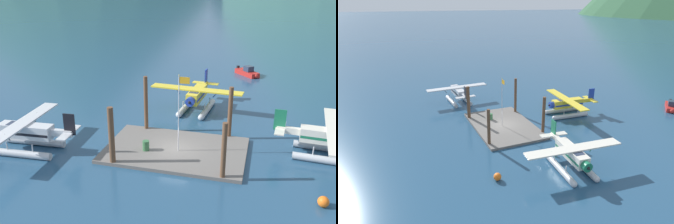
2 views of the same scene
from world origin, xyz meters
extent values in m
plane|color=navy|center=(0.00, 0.00, 0.00)|extent=(1200.00, 1200.00, 0.00)
cube|color=#66605B|center=(0.00, 0.00, 0.15)|extent=(12.27, 7.98, 0.30)
cylinder|color=brown|center=(-4.38, -3.69, 2.52)|extent=(0.48, 0.48, 5.04)
cylinder|color=brown|center=(4.62, -3.71, 2.37)|extent=(0.39, 0.39, 4.73)
cylinder|color=brown|center=(-3.91, 3.66, 2.81)|extent=(0.39, 0.39, 5.62)
cylinder|color=brown|center=(4.21, 3.97, 2.56)|extent=(0.41, 0.41, 5.13)
cylinder|color=silver|center=(0.32, -0.28, 3.66)|extent=(0.08, 0.08, 6.72)
cube|color=orange|center=(0.77, -0.28, 6.67)|extent=(0.90, 0.03, 0.56)
sphere|color=gold|center=(0.32, -0.28, 7.07)|extent=(0.10, 0.10, 0.10)
cylinder|color=#33663D|center=(-2.42, -0.97, 0.74)|extent=(0.58, 0.58, 0.88)
torus|color=#33663D|center=(-2.42, -0.97, 0.74)|extent=(0.62, 0.62, 0.04)
sphere|color=orange|center=(11.66, -5.35, 0.39)|extent=(0.77, 0.77, 0.77)
cylinder|color=#B7BABF|center=(-12.54, -4.53, 0.32)|extent=(5.63, 0.98, 0.64)
cylinder|color=#B7BABF|center=(-12.69, -2.03, 0.32)|extent=(5.63, 0.98, 0.64)
sphere|color=#B7BABF|center=(-15.49, -2.20, 0.32)|extent=(0.64, 0.64, 0.64)
cylinder|color=#B7BABF|center=(-13.74, -4.60, 0.99)|extent=(0.10, 0.10, 0.70)
cylinder|color=#B7BABF|center=(-11.34, -4.46, 0.99)|extent=(0.10, 0.10, 0.70)
cylinder|color=#B7BABF|center=(-13.89, -2.11, 0.99)|extent=(0.10, 0.10, 0.70)
cylinder|color=#B7BABF|center=(-11.49, -1.96, 0.99)|extent=(0.10, 0.10, 0.70)
cube|color=silver|center=(-12.62, -3.28, 1.94)|extent=(4.87, 1.53, 1.20)
cube|color=black|center=(-12.62, -3.28, 1.84)|extent=(4.77, 1.54, 0.24)
cube|color=#283347|center=(-13.69, -3.35, 2.27)|extent=(1.16, 1.12, 0.56)
cube|color=silver|center=(-12.91, -3.30, 2.61)|extent=(2.03, 10.47, 0.14)
cylinder|color=black|center=(-12.78, -5.49, 2.27)|extent=(0.12, 0.63, 0.84)
cylinder|color=black|center=(-13.05, -1.10, 2.27)|extent=(0.12, 0.63, 0.84)
cube|color=silver|center=(-9.37, -3.08, 2.04)|extent=(2.22, 0.57, 0.56)
cube|color=black|center=(-8.47, -3.03, 2.89)|extent=(1.01, 0.18, 1.90)
cube|color=silver|center=(-8.57, -3.03, 2.14)|extent=(0.99, 3.24, 0.10)
cylinder|color=#B7BABF|center=(12.89, 3.62, 0.32)|extent=(5.63, 1.08, 0.64)
cylinder|color=#B7BABF|center=(12.69, 1.13, 0.32)|extent=(5.63, 1.08, 0.64)
cylinder|color=#B7BABF|center=(11.69, 3.72, 0.99)|extent=(0.10, 0.10, 0.70)
cylinder|color=#B7BABF|center=(11.49, 1.22, 0.99)|extent=(0.10, 0.10, 0.70)
cube|color=silver|center=(12.79, 2.38, 1.94)|extent=(4.88, 1.61, 1.20)
cube|color=#196B47|center=(12.79, 2.38, 1.84)|extent=(4.79, 1.63, 0.24)
cube|color=silver|center=(13.09, 2.35, 2.61)|extent=(2.21, 10.48, 0.14)
cylinder|color=#196B47|center=(13.26, 4.55, 2.27)|extent=(0.13, 0.63, 0.84)
cylinder|color=#196B47|center=(12.91, 0.16, 2.27)|extent=(0.13, 0.63, 0.84)
cube|color=silver|center=(9.55, 2.63, 2.04)|extent=(2.23, 0.61, 0.56)
cube|color=#196B47|center=(8.65, 2.70, 2.89)|extent=(1.01, 0.20, 1.90)
cube|color=silver|center=(8.75, 2.69, 2.14)|extent=(1.05, 3.25, 0.10)
cylinder|color=#B7BABF|center=(1.02, 10.63, 0.32)|extent=(1.04, 5.63, 0.64)
sphere|color=#B7BABF|center=(0.82, 7.84, 0.32)|extent=(0.64, 0.64, 0.64)
cylinder|color=#B7BABF|center=(-1.48, 10.81, 0.32)|extent=(1.04, 5.63, 0.64)
sphere|color=#B7BABF|center=(-1.68, 8.02, 0.32)|extent=(0.64, 0.64, 0.64)
cylinder|color=#B7BABF|center=(0.93, 9.43, 0.99)|extent=(0.10, 0.10, 0.70)
cylinder|color=#B7BABF|center=(1.10, 11.83, 0.99)|extent=(0.10, 0.10, 0.70)
cylinder|color=#B7BABF|center=(-1.56, 9.61, 0.99)|extent=(0.10, 0.10, 0.70)
cylinder|color=#B7BABF|center=(-1.39, 12.01, 0.99)|extent=(0.10, 0.10, 0.70)
cube|color=yellow|center=(-0.23, 10.72, 1.94)|extent=(1.58, 4.88, 1.20)
cube|color=#1E389E|center=(-0.23, 10.72, 1.84)|extent=(1.59, 4.78, 0.24)
cube|color=#283347|center=(-0.31, 9.64, 2.27)|extent=(1.13, 1.17, 0.56)
cube|color=yellow|center=(-0.25, 10.42, 2.61)|extent=(10.47, 2.14, 0.14)
cylinder|color=#1E389E|center=(1.94, 10.26, 2.27)|extent=(0.63, 0.12, 0.84)
cylinder|color=#1E389E|center=(-2.45, 10.58, 2.27)|extent=(0.63, 0.12, 0.84)
cylinder|color=#1E389E|center=(-0.42, 8.03, 1.94)|extent=(1.00, 0.67, 0.96)
cone|color=black|center=(-0.46, 7.58, 1.94)|extent=(0.38, 0.37, 0.36)
cube|color=yellow|center=(0.00, 13.96, 2.04)|extent=(0.60, 2.23, 0.56)
cube|color=#1E389E|center=(0.07, 14.86, 2.89)|extent=(0.19, 1.01, 1.90)
cube|color=yellow|center=(0.06, 14.76, 2.14)|extent=(3.25, 1.03, 0.10)
cube|color=#B2231E|center=(4.24, 27.93, 0.35)|extent=(3.94, 4.12, 0.70)
sphere|color=#B2231E|center=(5.65, 26.37, 0.35)|extent=(0.70, 0.70, 0.70)
cube|color=#283347|center=(4.44, 27.70, 1.10)|extent=(1.62, 1.63, 0.80)
cube|color=black|center=(2.71, 29.61, 0.60)|extent=(0.48, 0.48, 0.80)
camera|label=1|loc=(7.14, -28.66, 14.95)|focal=39.77mm
camera|label=2|loc=(33.39, -13.55, 16.27)|focal=29.98mm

